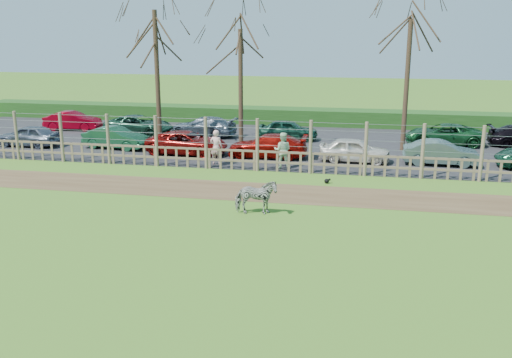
% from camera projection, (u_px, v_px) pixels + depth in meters
% --- Properties ---
extents(ground, '(120.00, 120.00, 0.00)m').
position_uv_depth(ground, '(213.00, 227.00, 19.46)').
color(ground, '#629C30').
rests_on(ground, ground).
extents(dirt_strip, '(34.00, 2.80, 0.01)m').
position_uv_depth(dirt_strip, '(242.00, 191.00, 23.72)').
color(dirt_strip, brown).
rests_on(dirt_strip, ground).
extents(asphalt, '(44.00, 13.00, 0.04)m').
position_uv_depth(asphalt, '(278.00, 144.00, 33.20)').
color(asphalt, '#232326').
rests_on(asphalt, ground).
extents(hedge, '(46.00, 2.00, 1.10)m').
position_uv_depth(hedge, '(294.00, 116.00, 39.70)').
color(hedge, '#1E4716').
rests_on(hedge, ground).
extents(fence, '(30.16, 0.16, 2.50)m').
position_uv_depth(fence, '(257.00, 154.00, 26.83)').
color(fence, brown).
rests_on(fence, ground).
extents(tree_left, '(4.80, 4.80, 7.88)m').
position_uv_depth(tree_left, '(156.00, 46.00, 31.04)').
color(tree_left, '#3D2B1E').
rests_on(tree_left, ground).
extents(tree_mid, '(4.80, 4.80, 6.83)m').
position_uv_depth(tree_mid, '(241.00, 59.00, 31.36)').
color(tree_mid, '#3D2B1E').
rests_on(tree_mid, ground).
extents(tree_right, '(4.80, 4.80, 7.35)m').
position_uv_depth(tree_right, '(409.00, 54.00, 30.08)').
color(tree_right, '#3D2B1E').
rests_on(tree_right, ground).
extents(zebra, '(1.63, 0.95, 1.30)m').
position_uv_depth(zebra, '(256.00, 197.00, 20.64)').
color(zebra, gray).
rests_on(zebra, ground).
extents(visitor_a, '(0.66, 0.47, 1.72)m').
position_uv_depth(visitor_a, '(216.00, 147.00, 27.93)').
color(visitor_a, beige).
rests_on(visitor_a, asphalt).
extents(visitor_b, '(0.86, 0.68, 1.72)m').
position_uv_depth(visitor_b, '(282.00, 150.00, 27.22)').
color(visitor_b, '#BBDFB3').
rests_on(visitor_b, asphalt).
extents(crow, '(0.28, 0.21, 0.23)m').
position_uv_depth(crow, '(327.00, 181.00, 24.86)').
color(crow, black).
rests_on(crow, ground).
extents(car_0, '(3.56, 1.50, 1.20)m').
position_uv_depth(car_0, '(29.00, 136.00, 32.26)').
color(car_0, '#4F586A').
rests_on(car_0, asphalt).
extents(car_1, '(3.76, 1.68, 1.20)m').
position_uv_depth(car_1, '(115.00, 138.00, 31.68)').
color(car_1, '#1E5836').
rests_on(car_1, asphalt).
extents(car_2, '(4.43, 2.25, 1.20)m').
position_uv_depth(car_2, '(187.00, 143.00, 30.32)').
color(car_2, maroon).
rests_on(car_2, asphalt).
extents(car_3, '(4.14, 1.68, 1.20)m').
position_uv_depth(car_3, '(268.00, 146.00, 29.53)').
color(car_3, '#8E0C07').
rests_on(car_3, asphalt).
extents(car_4, '(3.59, 1.59, 1.20)m').
position_uv_depth(car_4, '(355.00, 150.00, 28.54)').
color(car_4, silver).
rests_on(car_4, asphalt).
extents(car_5, '(3.67, 1.36, 1.20)m').
position_uv_depth(car_5, '(441.00, 153.00, 27.91)').
color(car_5, '#506963').
rests_on(car_5, asphalt).
extents(car_7, '(3.73, 1.57, 1.20)m').
position_uv_depth(car_7, '(73.00, 121.00, 37.36)').
color(car_7, maroon).
rests_on(car_7, asphalt).
extents(car_8, '(4.48, 2.37, 1.20)m').
position_uv_depth(car_8, '(139.00, 125.00, 35.76)').
color(car_8, '#1B422E').
rests_on(car_8, asphalt).
extents(car_9, '(4.31, 2.17, 1.20)m').
position_uv_depth(car_9, '(203.00, 127.00, 35.19)').
color(car_9, slate).
rests_on(car_9, asphalt).
extents(car_10, '(3.56, 1.51, 1.20)m').
position_uv_depth(car_10, '(288.00, 130.00, 34.08)').
color(car_10, '#184532').
rests_on(car_10, asphalt).
extents(car_12, '(4.35, 2.05, 1.20)m').
position_uv_depth(car_12, '(443.00, 134.00, 32.65)').
color(car_12, '#175025').
rests_on(car_12, asphalt).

